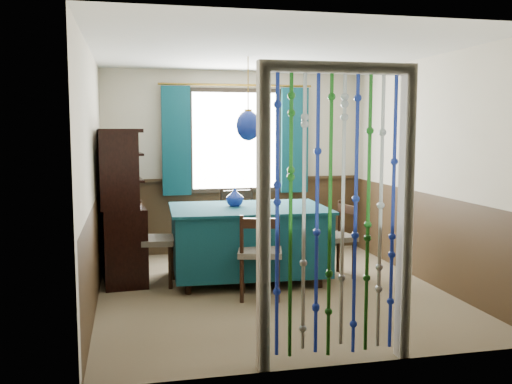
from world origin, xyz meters
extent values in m
plane|color=brown|center=(0.00, 0.00, 0.00)|extent=(4.00, 4.00, 0.00)
plane|color=silver|center=(0.00, 0.00, 2.50)|extent=(4.00, 4.00, 0.00)
plane|color=beige|center=(0.00, 2.00, 1.25)|extent=(3.60, 0.00, 3.60)
plane|color=beige|center=(0.00, -2.00, 1.25)|extent=(3.60, 0.00, 3.60)
plane|color=beige|center=(-1.80, 0.00, 1.25)|extent=(0.00, 4.00, 4.00)
plane|color=beige|center=(1.80, 0.00, 1.25)|extent=(0.00, 4.00, 4.00)
plane|color=#332313|center=(0.00, 1.99, 0.50)|extent=(3.60, 0.00, 3.60)
plane|color=#332313|center=(0.00, -1.99, 0.50)|extent=(3.60, 0.00, 3.60)
plane|color=#332313|center=(-1.79, 0.00, 0.50)|extent=(0.00, 4.00, 4.00)
plane|color=#332313|center=(1.79, 0.00, 0.50)|extent=(0.00, 4.00, 4.00)
cube|color=black|center=(0.00, 1.95, 1.55)|extent=(1.32, 0.12, 1.42)
cube|color=#0C3742|center=(-0.15, 0.45, 0.46)|extent=(1.72, 1.20, 0.69)
cube|color=#0C3742|center=(-0.15, 0.45, 0.82)|extent=(1.78, 1.27, 0.03)
cylinder|color=black|center=(-0.87, 0.04, 0.07)|extent=(0.07, 0.07, 0.14)
cylinder|color=black|center=(0.55, -0.02, 0.07)|extent=(0.07, 0.07, 0.14)
cylinder|color=black|center=(-0.84, 0.92, 0.07)|extent=(0.07, 0.07, 0.14)
cylinder|color=black|center=(0.58, 0.86, 0.07)|extent=(0.07, 0.07, 0.14)
cylinder|color=black|center=(-0.38, -0.37, 0.22)|extent=(0.04, 0.04, 0.44)
cylinder|color=black|center=(-0.04, -0.45, 0.22)|extent=(0.04, 0.04, 0.44)
cylinder|color=black|center=(-0.30, -0.05, 0.22)|extent=(0.04, 0.04, 0.44)
cylinder|color=black|center=(0.04, -0.13, 0.22)|extent=(0.04, 0.04, 0.44)
cube|color=#5B5549|center=(-0.17, -0.25, 0.47)|extent=(0.52, 0.51, 0.06)
cube|color=black|center=(-0.21, -0.42, 0.80)|extent=(0.37, 0.13, 0.10)
cylinder|color=black|center=(-0.39, -0.38, 0.66)|extent=(0.04, 0.04, 0.43)
cylinder|color=black|center=(-0.04, -0.46, 0.66)|extent=(0.04, 0.04, 0.43)
cylinder|color=black|center=(0.09, 1.35, 0.24)|extent=(0.05, 0.05, 0.49)
cylinder|color=black|center=(-0.30, 1.32, 0.24)|extent=(0.05, 0.05, 0.49)
cylinder|color=black|center=(0.12, 0.98, 0.24)|extent=(0.05, 0.05, 0.49)
cylinder|color=black|center=(-0.27, 0.95, 0.24)|extent=(0.05, 0.05, 0.49)
cube|color=#5B5549|center=(-0.09, 1.15, 0.52)|extent=(0.51, 0.49, 0.07)
cube|color=black|center=(-0.10, 1.35, 0.88)|extent=(0.42, 0.07, 0.11)
cylinder|color=black|center=(0.09, 1.36, 0.73)|extent=(0.04, 0.04, 0.48)
cylinder|color=black|center=(-0.30, 1.33, 0.73)|extent=(0.04, 0.04, 0.48)
cylinder|color=black|center=(-1.32, 0.70, 0.23)|extent=(0.05, 0.05, 0.46)
cylinder|color=black|center=(-1.39, 0.34, 0.23)|extent=(0.05, 0.05, 0.46)
cylinder|color=black|center=(-0.97, 0.64, 0.23)|extent=(0.05, 0.05, 0.46)
cylinder|color=black|center=(-1.04, 0.28, 0.23)|extent=(0.05, 0.05, 0.46)
cube|color=#5B5549|center=(-1.18, 0.49, 0.49)|extent=(0.50, 0.52, 0.06)
cube|color=black|center=(-1.36, 0.52, 0.83)|extent=(0.11, 0.39, 0.10)
cylinder|color=black|center=(-1.33, 0.71, 0.69)|extent=(0.04, 0.04, 0.45)
cylinder|color=black|center=(-1.40, 0.34, 0.69)|extent=(0.04, 0.04, 0.45)
cylinder|color=black|center=(1.04, 0.23, 0.22)|extent=(0.04, 0.04, 0.44)
cylinder|color=black|center=(0.98, 0.57, 0.22)|extent=(0.04, 0.04, 0.44)
cylinder|color=black|center=(0.72, 0.17, 0.22)|extent=(0.04, 0.04, 0.44)
cylinder|color=black|center=(0.66, 0.51, 0.22)|extent=(0.04, 0.04, 0.44)
cube|color=#5B5549|center=(0.85, 0.37, 0.47)|extent=(0.48, 0.49, 0.06)
cube|color=black|center=(1.02, 0.40, 0.79)|extent=(0.10, 0.37, 0.10)
cylinder|color=black|center=(1.05, 0.23, 0.65)|extent=(0.04, 0.04, 0.43)
cylinder|color=black|center=(0.99, 0.57, 0.65)|extent=(0.04, 0.04, 0.43)
cube|color=black|center=(-1.54, 0.93, 0.43)|extent=(0.56, 1.34, 0.86)
cube|color=black|center=(-1.54, 0.30, 1.29)|extent=(0.41, 0.08, 0.86)
cube|color=black|center=(-1.54, 1.55, 1.29)|extent=(0.41, 0.08, 0.86)
cube|color=black|center=(-1.54, 0.93, 1.70)|extent=(0.51, 1.34, 0.04)
cube|color=black|center=(-1.75, 0.93, 1.29)|extent=(0.14, 1.29, 0.86)
cube|color=black|center=(-1.51, 0.93, 1.16)|extent=(0.46, 1.26, 0.02)
cube|color=black|center=(-1.51, 0.93, 1.44)|extent=(0.46, 1.26, 0.02)
cylinder|color=olive|center=(-0.15, 0.45, 2.12)|extent=(0.01, 0.01, 0.75)
ellipsoid|color=navy|center=(-0.15, 0.45, 1.75)|extent=(0.27, 0.27, 0.33)
cylinder|color=olive|center=(-0.15, 0.45, 1.91)|extent=(0.08, 0.08, 0.03)
imported|color=navy|center=(-0.28, 0.56, 0.93)|extent=(0.23, 0.23, 0.19)
imported|color=beige|center=(-1.49, 0.68, 1.20)|extent=(0.26, 0.26, 0.05)
imported|color=beige|center=(-1.49, 1.14, 0.94)|extent=(0.21, 0.21, 0.17)
camera|label=1|loc=(-1.45, -5.76, 1.72)|focal=40.00mm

